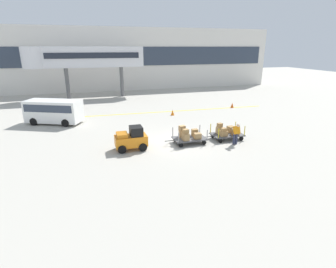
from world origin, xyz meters
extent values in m
plane|color=#B2ADA0|center=(0.00, 0.00, 0.00)|extent=(120.00, 120.00, 0.00)
cube|color=yellow|center=(3.16, 9.18, 0.00)|extent=(20.01, 0.94, 0.01)
cube|color=silver|center=(0.00, 26.00, 4.72)|extent=(49.38, 2.40, 9.43)
cube|color=#2D3847|center=(0.00, 24.75, 5.19)|extent=(46.91, 0.12, 2.80)
cube|color=silver|center=(-4.81, 20.00, 5.33)|extent=(12.86, 2.20, 2.60)
cylinder|color=silver|center=(-11.84, 20.00, 5.33)|extent=(3.00, 3.00, 2.60)
cube|color=#1E232D|center=(-4.81, 18.86, 5.53)|extent=(11.58, 0.08, 0.70)
cylinder|color=#59595B|center=(-8.35, 20.00, 2.02)|extent=(0.50, 0.50, 4.03)
cylinder|color=#59595B|center=(-1.27, 20.00, 2.02)|extent=(0.50, 0.50, 4.03)
cube|color=orange|center=(-3.37, -0.59, 0.63)|extent=(2.11, 1.12, 0.70)
cube|color=black|center=(-3.00, -0.59, 1.28)|extent=(0.81, 1.00, 0.60)
cube|color=orange|center=(-3.94, -0.59, 1.10)|extent=(0.71, 0.94, 0.24)
cylinder|color=black|center=(-4.05, -0.07, 0.28)|extent=(0.56, 0.18, 0.56)
cylinder|color=black|center=(-4.04, -1.12, 0.28)|extent=(0.56, 0.18, 0.56)
cylinder|color=black|center=(-2.69, -0.06, 0.28)|extent=(0.56, 0.18, 0.56)
cylinder|color=black|center=(-2.68, -1.11, 0.28)|extent=(0.56, 0.18, 0.56)
cube|color=#4C4C4F|center=(0.83, -0.55, 0.36)|extent=(2.31, 1.42, 0.08)
cylinder|color=gray|center=(-0.23, 0.08, 0.75)|extent=(0.06, 0.06, 0.70)
cylinder|color=gray|center=(-0.22, -1.21, 0.75)|extent=(0.06, 0.06, 0.70)
cylinder|color=gray|center=(1.89, 0.10, 0.75)|extent=(0.06, 0.06, 0.70)
cylinder|color=gray|center=(1.90, -1.19, 0.75)|extent=(0.06, 0.06, 0.70)
cylinder|color=black|center=(-0.03, 0.03, 0.16)|extent=(0.32, 0.10, 0.32)
cylinder|color=black|center=(-0.02, -1.16, 0.16)|extent=(0.32, 0.10, 0.32)
cylinder|color=black|center=(1.69, 0.05, 0.16)|extent=(0.32, 0.10, 0.32)
cylinder|color=black|center=(1.70, -1.14, 0.16)|extent=(0.32, 0.10, 0.32)
cylinder|color=#333333|center=(-0.67, -0.57, 0.34)|extent=(0.70, 0.06, 0.05)
cube|color=tan|center=(0.36, -0.27, 0.66)|extent=(0.48, 0.50, 0.52)
cube|color=#9E7A4C|center=(0.38, -0.92, 0.65)|extent=(0.47, 0.56, 0.49)
cube|color=olive|center=(1.36, -0.22, 0.65)|extent=(0.46, 0.39, 0.50)
cube|color=#9E7A4C|center=(1.30, -0.88, 0.60)|extent=(0.51, 0.44, 0.40)
cube|color=#9E7A4C|center=(0.36, -0.27, 1.09)|extent=(0.48, 0.41, 0.36)
cube|color=olive|center=(0.38, -0.92, 1.04)|extent=(0.44, 0.42, 0.30)
cube|color=#4C4C4F|center=(3.83, -0.53, 0.36)|extent=(2.31, 1.42, 0.08)
cylinder|color=gold|center=(2.77, 0.10, 0.75)|extent=(0.06, 0.06, 0.70)
cylinder|color=gold|center=(2.78, -1.18, 0.75)|extent=(0.06, 0.06, 0.70)
cylinder|color=gold|center=(4.89, 0.12, 0.75)|extent=(0.06, 0.06, 0.70)
cylinder|color=gold|center=(4.90, -1.17, 0.75)|extent=(0.06, 0.06, 0.70)
cylinder|color=black|center=(2.97, 0.06, 0.16)|extent=(0.32, 0.10, 0.32)
cylinder|color=black|center=(2.98, -1.13, 0.16)|extent=(0.32, 0.10, 0.32)
cylinder|color=black|center=(4.69, 0.07, 0.16)|extent=(0.32, 0.10, 0.32)
cylinder|color=black|center=(4.70, -1.12, 0.16)|extent=(0.32, 0.10, 0.32)
cylinder|color=#333333|center=(2.33, -0.54, 0.34)|extent=(0.70, 0.06, 0.05)
cube|color=tan|center=(3.35, -0.22, 0.65)|extent=(0.43, 0.44, 0.50)
cube|color=#A87F4C|center=(3.37, -0.85, 0.59)|extent=(0.54, 0.44, 0.38)
cube|color=#A87F4C|center=(4.33, -0.18, 0.63)|extent=(0.52, 0.53, 0.45)
cube|color=olive|center=(4.33, -0.87, 0.62)|extent=(0.52, 0.42, 0.44)
cube|color=#A87F4C|center=(3.35, -0.22, 1.05)|extent=(0.40, 0.36, 0.29)
cube|color=#A87F4C|center=(3.37, -0.85, 0.89)|extent=(0.46, 0.34, 0.21)
cylinder|color=#2D334C|center=(3.74, -1.69, 0.41)|extent=(0.16, 0.16, 0.82)
cylinder|color=#2D334C|center=(3.94, -1.67, 0.41)|extent=(0.16, 0.16, 0.82)
cube|color=orange|center=(3.85, -1.78, 1.09)|extent=(0.43, 0.45, 0.61)
sphere|color=beige|center=(3.86, -1.90, 1.45)|extent=(0.22, 0.22, 0.22)
cube|color=white|center=(-8.91, 7.79, 1.15)|extent=(5.15, 3.75, 1.90)
cube|color=#2D3847|center=(-8.91, 7.79, 1.55)|extent=(4.82, 3.62, 0.64)
cylinder|color=black|center=(-10.63, 7.62, 0.34)|extent=(0.72, 0.50, 0.68)
cylinder|color=black|center=(-7.93, 6.37, 0.34)|extent=(0.72, 0.50, 0.68)
cone|color=#EA590F|center=(9.68, 8.94, 0.28)|extent=(0.36, 0.36, 0.55)
cone|color=orange|center=(2.15, 7.59, 0.28)|extent=(0.36, 0.36, 0.55)
camera|label=1|loc=(-5.78, -17.21, 6.59)|focal=28.32mm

